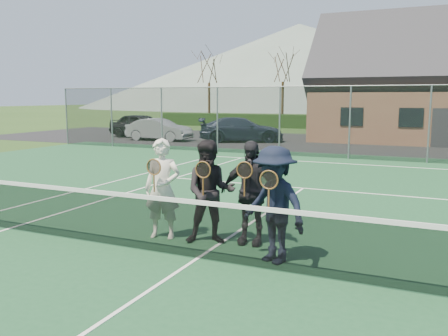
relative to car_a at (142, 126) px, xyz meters
The scene contains 18 objects.
ground 13.90m from the car_a, ahead, with size 220.00×220.00×0.00m, color #274418.
court_surface 23.40m from the car_a, 53.74° to the right, with size 30.00×30.00×0.02m, color #1C4C2B.
tarmac_carpark 9.93m from the car_a, ahead, with size 40.00×12.00×0.01m, color black.
hedge_row 19.08m from the car_a, 43.54° to the left, with size 40.00×1.20×1.10m, color black.
hill_west 77.40m from the car_a, 98.34° to the left, with size 110.00×110.00×18.00m, color slate.
car_a is the anchor object (origin of this frame).
car_b 2.49m from the car_a, 31.70° to the right, with size 1.37×3.93×1.30m, color #94989C.
car_c 6.86m from the car_a, ahead, with size 1.96×4.82×1.40m, color #192033.
court_markings 23.40m from the car_a, 53.74° to the right, with size 11.03×23.83×0.01m.
tennis_net 23.39m from the car_a, 53.74° to the right, with size 11.68×0.08×1.10m.
perimeter_fence 14.85m from the car_a, 21.16° to the right, with size 30.07×0.07×3.02m.
tree_a 15.17m from the car_a, 98.71° to the left, with size 3.20×3.20×7.77m.
tree_b 15.77m from the car_a, 71.14° to the left, with size 3.20×3.20×7.77m.
tree_c 21.82m from the car_a, 41.78° to the left, with size 3.20×3.20×7.77m.
player_a 22.12m from the car_a, 54.86° to the right, with size 0.74×0.57×1.80m.
player_b 22.60m from the car_a, 52.85° to the right, with size 1.08×0.98×1.80m.
player_c 22.80m from the car_a, 51.19° to the right, with size 1.08×0.54×1.80m.
player_d 23.78m from the car_a, 51.01° to the right, with size 1.33×1.08×1.80m.
Camera 1 is at (3.34, -6.36, 2.54)m, focal length 38.00 mm.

